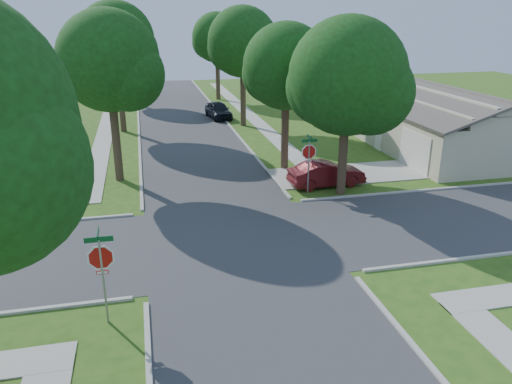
{
  "coord_description": "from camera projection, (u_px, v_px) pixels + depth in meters",
  "views": [
    {
      "loc": [
        -3.24,
        -18.03,
        8.75
      ],
      "look_at": [
        1.17,
        1.1,
        1.6
      ],
      "focal_mm": 35.0,
      "sensor_mm": 36.0,
      "label": 1
    }
  ],
  "objects": [
    {
      "name": "tree_w_mid",
      "position": [
        117.0,
        44.0,
        36.22
      ],
      "size": [
        5.8,
        5.6,
        9.56
      ],
      "color": "#38281C",
      "rests_on": "ground"
    },
    {
      "name": "road_ns",
      "position": [
        234.0,
        240.0,
        20.18
      ],
      "size": [
        7.0,
        100.0,
        0.02
      ],
      "primitive_type": "cube",
      "color": "#333335",
      "rests_on": "ground"
    },
    {
      "name": "car_curb_west",
      "position": [
        140.0,
        87.0,
        55.76
      ],
      "size": [
        1.9,
        4.6,
        1.33
      ],
      "primitive_type": "imported",
      "rotation": [
        0.0,
        0.0,
        3.13
      ],
      "color": "black",
      "rests_on": "ground"
    },
    {
      "name": "car_curb_east",
      "position": [
        218.0,
        110.0,
        42.93
      ],
      "size": [
        2.13,
        4.28,
        1.4
      ],
      "primitive_type": "imported",
      "rotation": [
        0.0,
        0.0,
        0.12
      ],
      "color": "black",
      "rests_on": "ground"
    },
    {
      "name": "stop_sign_ne",
      "position": [
        309.0,
        154.0,
        24.79
      ],
      "size": [
        1.05,
        0.8,
        2.98
      ],
      "color": "gray",
      "rests_on": "ground"
    },
    {
      "name": "tree_w_far",
      "position": [
        122.0,
        46.0,
        48.45
      ],
      "size": [
        4.76,
        4.6,
        8.04
      ],
      "color": "#38281C",
      "rests_on": "ground"
    },
    {
      "name": "tree_ne_corner",
      "position": [
        349.0,
        82.0,
        23.47
      ],
      "size": [
        5.8,
        5.6,
        8.66
      ],
      "color": "#38281C",
      "rests_on": "ground"
    },
    {
      "name": "sidewalk_ne",
      "position": [
        247.0,
        113.0,
        45.27
      ],
      "size": [
        1.2,
        40.0,
        0.04
      ],
      "primitive_type": "cube",
      "color": "#9E9B91",
      "rests_on": "ground"
    },
    {
      "name": "driveway",
      "position": [
        348.0,
        174.0,
        28.35
      ],
      "size": [
        8.8,
        3.6,
        0.05
      ],
      "primitive_type": "cube",
      "color": "#9E9B91",
      "rests_on": "ground"
    },
    {
      "name": "tree_e_near",
      "position": [
        287.0,
        71.0,
        27.5
      ],
      "size": [
        4.97,
        4.8,
        8.28
      ],
      "color": "#38281C",
      "rests_on": "ground"
    },
    {
      "name": "tree_e_mid",
      "position": [
        243.0,
        45.0,
        38.28
      ],
      "size": [
        5.59,
        5.4,
        9.21
      ],
      "color": "#38281C",
      "rests_on": "ground"
    },
    {
      "name": "tree_w_near",
      "position": [
        110.0,
        66.0,
        25.36
      ],
      "size": [
        5.38,
        5.2,
        8.97
      ],
      "color": "#38281C",
      "rests_on": "ground"
    },
    {
      "name": "tree_e_far",
      "position": [
        217.0,
        40.0,
        50.28
      ],
      "size": [
        5.17,
        5.0,
        8.72
      ],
      "color": "#38281C",
      "rests_on": "ground"
    },
    {
      "name": "sidewalk_nw",
      "position": [
        108.0,
        119.0,
        42.7
      ],
      "size": [
        1.2,
        40.0,
        0.04
      ],
      "primitive_type": "cube",
      "color": "#9E9B91",
      "rests_on": "ground"
    },
    {
      "name": "house_ne_far",
      "position": [
        338.0,
        88.0,
        49.59
      ],
      "size": [
        8.42,
        13.6,
        4.23
      ],
      "color": "#B6AC90",
      "rests_on": "ground"
    },
    {
      "name": "stop_sign_sw",
      "position": [
        101.0,
        261.0,
        14.2
      ],
      "size": [
        1.05,
        0.8,
        2.98
      ],
      "color": "gray",
      "rests_on": "ground"
    },
    {
      "name": "car_driveway",
      "position": [
        327.0,
        174.0,
        26.26
      ],
      "size": [
        4.12,
        1.7,
        1.33
      ],
      "primitive_type": "imported",
      "rotation": [
        0.0,
        0.0,
        1.64
      ],
      "color": "#581214",
      "rests_on": "ground"
    },
    {
      "name": "house_ne_near",
      "position": [
        440.0,
        126.0,
        33.11
      ],
      "size": [
        8.42,
        13.6,
        4.23
      ],
      "color": "#B6AC90",
      "rests_on": "ground"
    },
    {
      "name": "ground",
      "position": [
        234.0,
        240.0,
        20.19
      ],
      "size": [
        100.0,
        100.0,
        0.0
      ],
      "primitive_type": "plane",
      "color": "#2C5216",
      "rests_on": "ground"
    }
  ]
}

